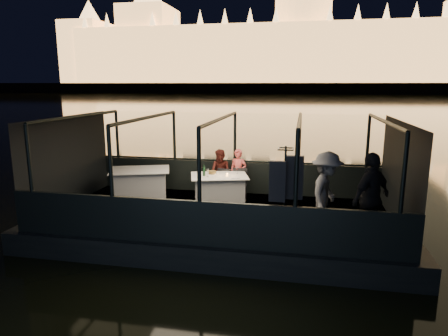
% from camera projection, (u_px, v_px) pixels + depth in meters
% --- Properties ---
extents(river_water, '(500.00, 500.00, 0.00)m').
position_uv_depth(river_water, '(295.00, 101.00, 86.60)').
color(river_water, black).
rests_on(river_water, ground).
extents(boat_hull, '(8.60, 4.40, 1.00)m').
position_uv_depth(boat_hull, '(221.00, 233.00, 9.82)').
color(boat_hull, black).
rests_on(boat_hull, river_water).
extents(boat_deck, '(8.00, 4.00, 0.04)m').
position_uv_depth(boat_deck, '(221.00, 214.00, 9.72)').
color(boat_deck, black).
rests_on(boat_deck, boat_hull).
extents(gunwale_port, '(8.00, 0.08, 0.90)m').
position_uv_depth(gunwale_port, '(235.00, 177.00, 11.54)').
color(gunwale_port, black).
rests_on(gunwale_port, boat_deck).
extents(gunwale_starboard, '(8.00, 0.08, 0.90)m').
position_uv_depth(gunwale_starboard, '(200.00, 223.00, 7.70)').
color(gunwale_starboard, black).
rests_on(gunwale_starboard, boat_deck).
extents(cabin_glass_port, '(8.00, 0.02, 1.40)m').
position_uv_depth(cabin_glass_port, '(235.00, 138.00, 11.31)').
color(cabin_glass_port, '#99B2B2').
rests_on(cabin_glass_port, gunwale_port).
extents(cabin_glass_starboard, '(8.00, 0.02, 1.40)m').
position_uv_depth(cabin_glass_starboard, '(199.00, 165.00, 7.47)').
color(cabin_glass_starboard, '#99B2B2').
rests_on(cabin_glass_starboard, gunwale_starboard).
extents(cabin_roof_glass, '(8.00, 4.00, 0.02)m').
position_uv_depth(cabin_roof_glass, '(221.00, 119.00, 9.24)').
color(cabin_roof_glass, '#99B2B2').
rests_on(cabin_roof_glass, boat_deck).
extents(end_wall_fore, '(0.02, 4.00, 2.30)m').
position_uv_depth(end_wall_fore, '(68.00, 161.00, 10.24)').
color(end_wall_fore, black).
rests_on(end_wall_fore, boat_deck).
extents(end_wall_aft, '(0.02, 4.00, 2.30)m').
position_uv_depth(end_wall_aft, '(400.00, 175.00, 8.72)').
color(end_wall_aft, black).
rests_on(end_wall_aft, boat_deck).
extents(canopy_ribs, '(8.00, 4.00, 2.30)m').
position_uv_depth(canopy_ribs, '(221.00, 167.00, 9.48)').
color(canopy_ribs, black).
rests_on(canopy_ribs, boat_deck).
extents(embankment, '(400.00, 140.00, 6.00)m').
position_uv_depth(embankment, '(301.00, 89.00, 211.17)').
color(embankment, '#423D33').
rests_on(embankment, ground).
extents(parliament_building, '(220.00, 32.00, 60.00)m').
position_uv_depth(parliament_building, '(303.00, 24.00, 171.80)').
color(parliament_building, '#F2D18C').
rests_on(parliament_building, embankment).
extents(dining_table_central, '(1.69, 1.42, 0.77)m').
position_uv_depth(dining_table_central, '(219.00, 190.00, 10.43)').
color(dining_table_central, silver).
rests_on(dining_table_central, boat_deck).
extents(dining_table_aft, '(1.85, 1.58, 0.83)m').
position_uv_depth(dining_table_aft, '(141.00, 185.00, 10.86)').
color(dining_table_aft, silver).
rests_on(dining_table_aft, boat_deck).
extents(chair_port_left, '(0.44, 0.44, 0.81)m').
position_uv_depth(chair_port_left, '(223.00, 183.00, 10.84)').
color(chair_port_left, black).
rests_on(chair_port_left, boat_deck).
extents(chair_port_right, '(0.43, 0.43, 0.84)m').
position_uv_depth(chair_port_right, '(239.00, 184.00, 10.76)').
color(chair_port_right, black).
rests_on(chair_port_right, boat_deck).
extents(coat_stand, '(0.66, 0.60, 1.97)m').
position_uv_depth(coat_stand, '(284.00, 202.00, 7.56)').
color(coat_stand, black).
rests_on(coat_stand, boat_deck).
extents(person_woman_coral, '(0.53, 0.40, 1.34)m').
position_uv_depth(person_woman_coral, '(238.00, 170.00, 11.06)').
color(person_woman_coral, '#E25652').
rests_on(person_woman_coral, boat_deck).
extents(person_man_maroon, '(0.72, 0.61, 1.33)m').
position_uv_depth(person_man_maroon, '(221.00, 170.00, 11.07)').
color(person_man_maroon, '#451713').
rests_on(person_man_maroon, boat_deck).
extents(passenger_stripe, '(0.91, 1.26, 1.76)m').
position_uv_depth(passenger_stripe, '(326.00, 195.00, 8.23)').
color(passenger_stripe, silver).
rests_on(passenger_stripe, boat_deck).
extents(passenger_dark, '(1.06, 1.09, 1.83)m').
position_uv_depth(passenger_dark, '(370.00, 201.00, 7.76)').
color(passenger_dark, black).
rests_on(passenger_dark, boat_deck).
extents(wine_bottle, '(0.08, 0.08, 0.29)m').
position_uv_depth(wine_bottle, '(204.00, 170.00, 10.28)').
color(wine_bottle, '#13351B').
rests_on(wine_bottle, dining_table_central).
extents(bread_basket, '(0.25, 0.25, 0.08)m').
position_uv_depth(bread_basket, '(212.00, 172.00, 10.53)').
color(bread_basket, olive).
rests_on(bread_basket, dining_table_central).
extents(amber_candle, '(0.06, 0.06, 0.08)m').
position_uv_depth(amber_candle, '(227.00, 175.00, 10.26)').
color(amber_candle, '#F69E3D').
rests_on(amber_candle, dining_table_central).
extents(plate_near, '(0.29, 0.29, 0.01)m').
position_uv_depth(plate_near, '(235.00, 178.00, 10.06)').
color(plate_near, silver).
rests_on(plate_near, dining_table_central).
extents(plate_far, '(0.29, 0.29, 0.01)m').
position_uv_depth(plate_far, '(214.00, 173.00, 10.57)').
color(plate_far, white).
rests_on(plate_far, dining_table_central).
extents(wine_glass_white, '(0.07, 0.07, 0.21)m').
position_uv_depth(wine_glass_white, '(208.00, 173.00, 10.14)').
color(wine_glass_white, white).
rests_on(wine_glass_white, dining_table_central).
extents(wine_glass_red, '(0.08, 0.08, 0.18)m').
position_uv_depth(wine_glass_red, '(237.00, 170.00, 10.50)').
color(wine_glass_red, silver).
rests_on(wine_glass_red, dining_table_central).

